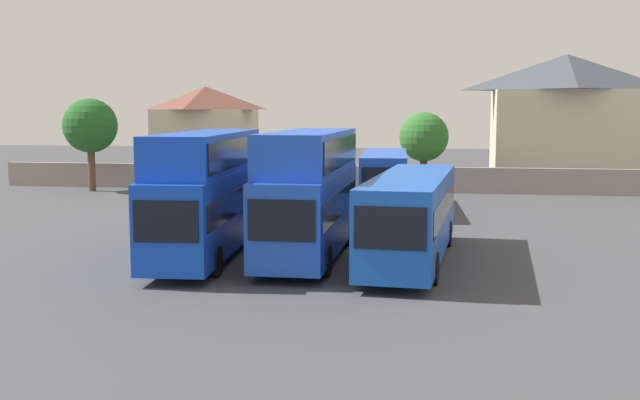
{
  "coord_description": "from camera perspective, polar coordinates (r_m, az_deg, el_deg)",
  "views": [
    {
      "loc": [
        5.15,
        -28.92,
        5.84
      ],
      "look_at": [
        0.0,
        3.0,
        2.02
      ],
      "focal_mm": 43.09,
      "sensor_mm": 36.0,
      "label": 1
    }
  ],
  "objects": [
    {
      "name": "ground",
      "position": [
        47.56,
        2.88,
        -0.32
      ],
      "size": [
        140.0,
        140.0,
        0.0
      ],
      "primitive_type": "plane",
      "color": "#424247"
    },
    {
      "name": "bus_4",
      "position": [
        45.15,
        0.3,
        1.72
      ],
      "size": [
        3.03,
        10.21,
        3.3
      ],
      "rotation": [
        0.0,
        0.0,
        -1.51
      ],
      "color": "blue",
      "rests_on": "ground"
    },
    {
      "name": "tree_behind_wall",
      "position": [
        57.19,
        7.73,
        4.63
      ],
      "size": [
        3.63,
        3.63,
        5.66
      ],
      "color": "brown",
      "rests_on": "ground"
    },
    {
      "name": "house_terrace_centre",
      "position": [
        62.74,
        17.74,
        5.78
      ],
      "size": [
        11.43,
        8.03,
        10.07
      ],
      "color": "beige",
      "rests_on": "ground"
    },
    {
      "name": "tree_left_of_lot",
      "position": [
        57.37,
        -16.7,
        5.27
      ],
      "size": [
        3.87,
        3.87,
        6.64
      ],
      "color": "brown",
      "rests_on": "ground"
    },
    {
      "name": "depot_boundary_wall",
      "position": [
        55.1,
        3.77,
        1.58
      ],
      "size": [
        56.0,
        0.5,
        1.8
      ],
      "primitive_type": "cube",
      "color": "gray",
      "rests_on": "ground"
    },
    {
      "name": "house_terrace_left",
      "position": [
        65.07,
        -8.45,
        5.0
      ],
      "size": [
        7.44,
        8.16,
        7.75
      ],
      "color": "beige",
      "rests_on": "ground"
    },
    {
      "name": "bus_1",
      "position": [
        30.47,
        -8.43,
        0.92
      ],
      "size": [
        3.19,
        11.05,
        4.95
      ],
      "rotation": [
        0.0,
        0.0,
        -1.5
      ],
      "color": "blue",
      "rests_on": "ground"
    },
    {
      "name": "bus_3",
      "position": [
        29.59,
        6.8,
        -0.92
      ],
      "size": [
        3.35,
        12.12,
        3.35
      ],
      "rotation": [
        0.0,
        0.0,
        -1.64
      ],
      "color": "blue",
      "rests_on": "ground"
    },
    {
      "name": "bus_5",
      "position": [
        44.84,
        4.83,
        1.7
      ],
      "size": [
        3.08,
        10.81,
        3.35
      ],
      "rotation": [
        0.0,
        0.0,
        -1.51
      ],
      "color": "blue",
      "rests_on": "ground"
    },
    {
      "name": "bus_2",
      "position": [
        29.99,
        -0.82,
        0.95
      ],
      "size": [
        2.66,
        10.28,
        5.0
      ],
      "rotation": [
        0.0,
        0.0,
        -1.57
      ],
      "color": "blue",
      "rests_on": "ground"
    }
  ]
}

